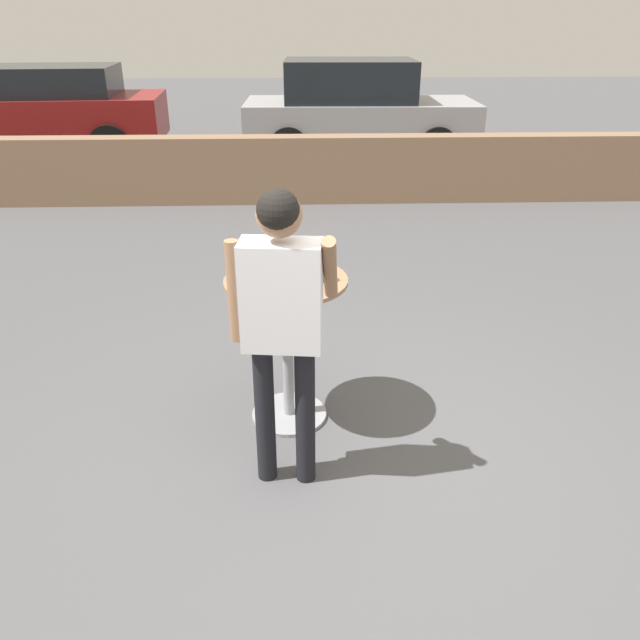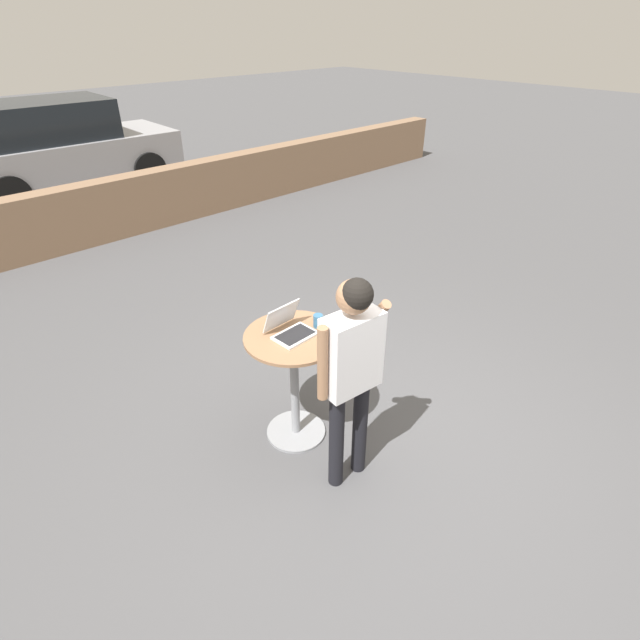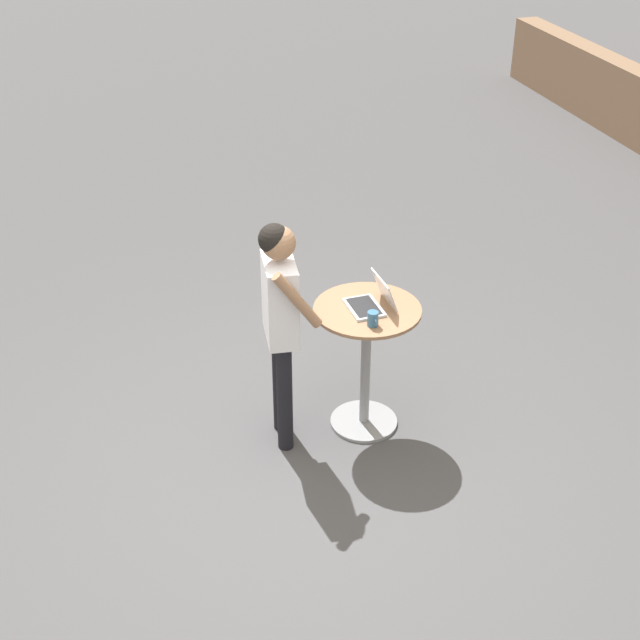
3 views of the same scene
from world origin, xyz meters
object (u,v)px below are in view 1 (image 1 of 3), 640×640
Objects in this scene: coffee_mug at (323,273)px; parked_car_further_down at (41,111)px; parked_car_near_street at (357,109)px; laptop at (285,269)px; standing_person at (282,308)px; cafe_table at (287,329)px.

coffee_mug is 9.80m from parked_car_further_down.
coffee_mug is at bearing -96.51° from parked_car_near_street.
coffee_mug is 8.49m from parked_car_near_street.
parked_car_near_street reaches higher than laptop.
standing_person is 0.40× the size of parked_car_near_street.
cafe_table is 0.75m from standing_person.
laptop is at bearing 162.86° from coffee_mug.
parked_car_further_down is at bearing 178.70° from parked_car_near_street.
parked_car_near_street is at bearing 81.92° from laptop.
cafe_table is 0.45m from coffee_mug.
parked_car_near_street is at bearing 82.43° from standing_person.
laptop is 0.07× the size of parked_car_further_down.
parked_car_near_street is at bearing -1.30° from parked_car_further_down.
parked_car_further_down is (-4.53, 9.13, -0.25)m from standing_person.
parked_car_near_street reaches higher than coffee_mug.
parked_car_further_down is (-4.54, 8.49, -0.21)m from laptop.
parked_car_near_street is at bearing 83.49° from coffee_mug.
laptop is 0.19× the size of standing_person.
standing_person is 10.20m from parked_car_further_down.
coffee_mug is 0.02× the size of parked_car_further_down.
laptop reaches higher than coffee_mug.
coffee_mug is 0.07× the size of standing_person.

